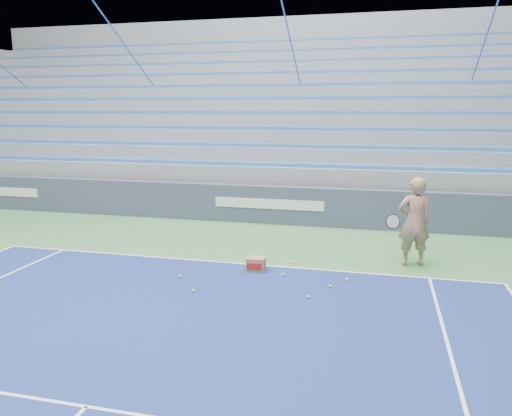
% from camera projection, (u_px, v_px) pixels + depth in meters
% --- Properties ---
extents(sponsor_barrier, '(30.00, 0.32, 1.10)m').
position_uv_depth(sponsor_barrier, '(270.00, 205.00, 14.50)').
color(sponsor_barrier, '#3B435A').
rests_on(sponsor_barrier, ground).
extents(bleachers, '(31.00, 9.15, 7.30)m').
position_uv_depth(bleachers, '(301.00, 133.00, 19.59)').
color(bleachers, gray).
rests_on(bleachers, ground).
extents(tennis_player, '(1.00, 0.93, 1.90)m').
position_uv_depth(tennis_player, '(414.00, 222.00, 10.50)').
color(tennis_player, tan).
rests_on(tennis_player, ground).
extents(ball_box, '(0.40, 0.33, 0.29)m').
position_uv_depth(ball_box, '(256.00, 264.00, 10.27)').
color(ball_box, olive).
rests_on(ball_box, ground).
extents(tennis_ball_0, '(0.07, 0.07, 0.07)m').
position_uv_depth(tennis_ball_0, '(347.00, 280.00, 9.68)').
color(tennis_ball_0, '#B0E52E').
rests_on(tennis_ball_0, ground).
extents(tennis_ball_1, '(0.07, 0.07, 0.07)m').
position_uv_depth(tennis_ball_1, '(283.00, 275.00, 9.94)').
color(tennis_ball_1, '#B0E52E').
rests_on(tennis_ball_1, ground).
extents(tennis_ball_2, '(0.07, 0.07, 0.07)m').
position_uv_depth(tennis_ball_2, '(180.00, 276.00, 9.85)').
color(tennis_ball_2, '#B0E52E').
rests_on(tennis_ball_2, ground).
extents(tennis_ball_3, '(0.07, 0.07, 0.07)m').
position_uv_depth(tennis_ball_3, '(330.00, 286.00, 9.30)').
color(tennis_ball_3, '#B0E52E').
rests_on(tennis_ball_3, ground).
extents(tennis_ball_4, '(0.07, 0.07, 0.07)m').
position_uv_depth(tennis_ball_4, '(193.00, 291.00, 9.07)').
color(tennis_ball_4, '#B0E52E').
rests_on(tennis_ball_4, ground).
extents(tennis_ball_5, '(0.07, 0.07, 0.07)m').
position_uv_depth(tennis_ball_5, '(141.00, 245.00, 12.10)').
color(tennis_ball_5, '#B0E52E').
rests_on(tennis_ball_5, ground).
extents(tennis_ball_6, '(0.07, 0.07, 0.07)m').
position_uv_depth(tennis_ball_6, '(309.00, 297.00, 8.78)').
color(tennis_ball_6, '#B0E52E').
rests_on(tennis_ball_6, ground).
extents(tennis_ball_7, '(0.07, 0.07, 0.07)m').
position_uv_depth(tennis_ball_7, '(293.00, 263.00, 10.74)').
color(tennis_ball_7, '#B0E52E').
rests_on(tennis_ball_7, ground).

